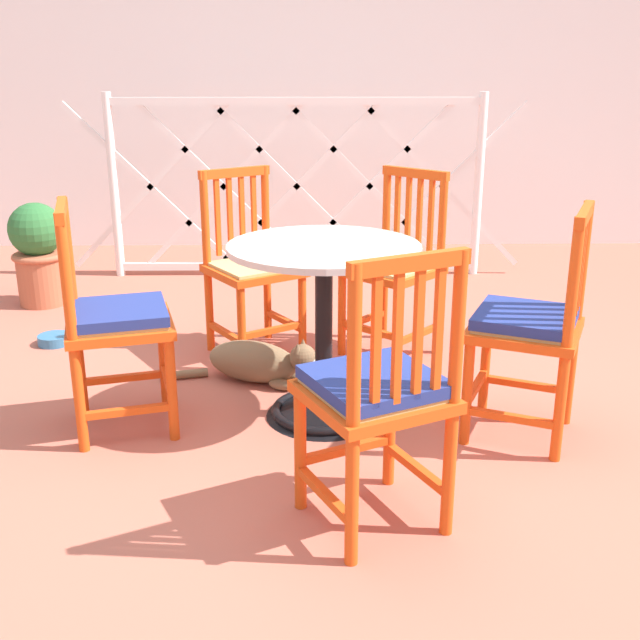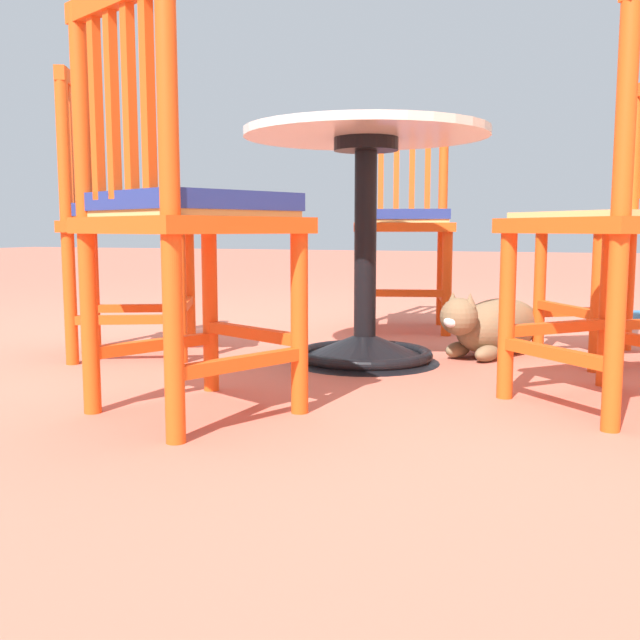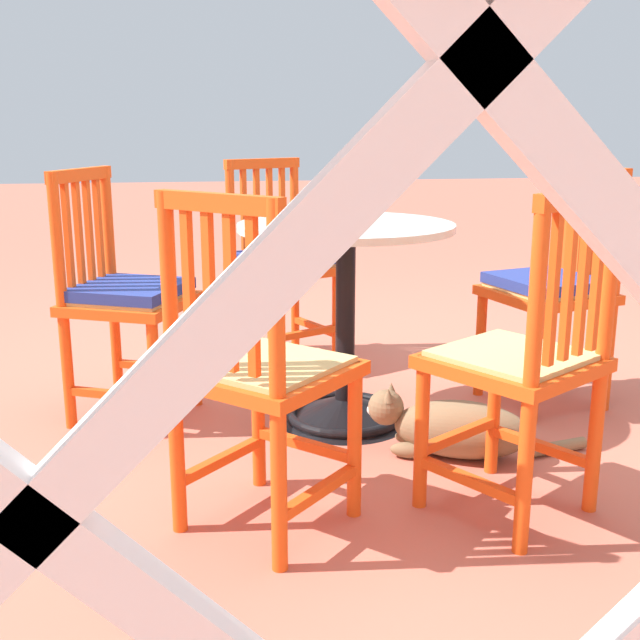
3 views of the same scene
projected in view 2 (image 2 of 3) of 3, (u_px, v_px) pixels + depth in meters
ground_plane at (302, 354)px, 2.49m from camera, size 24.00×24.00×0.00m
cafe_table at (365, 274)px, 2.31m from camera, size 0.76×0.76×0.73m
orange_chair_at_corner at (184, 219)px, 1.63m from camera, size 0.53×0.53×0.91m
orange_chair_near_fence at (625, 225)px, 1.69m from camera, size 0.57×0.57×0.91m
orange_chair_facing_out at (626, 226)px, 2.33m from camera, size 0.55×0.55×0.91m
orange_chair_by_planter at (404, 224)px, 3.07m from camera, size 0.49×0.49×0.91m
orange_chair_tucked_in at (125, 222)px, 2.43m from camera, size 0.54×0.54×0.91m
tabby_cat at (493, 327)px, 2.46m from camera, size 0.74×0.35×0.23m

